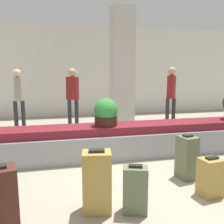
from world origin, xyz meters
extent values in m
plane|color=#9E937F|center=(0.00, 0.00, 0.00)|extent=(18.00, 18.00, 0.00)
cube|color=silver|center=(0.00, 5.90, 1.60)|extent=(18.00, 0.06, 3.20)
cube|color=gray|center=(0.00, 1.24, 0.24)|extent=(7.58, 0.74, 0.47)
cube|color=maroon|center=(0.00, 1.24, 0.55)|extent=(7.28, 0.58, 0.15)
cube|color=beige|center=(0.65, 2.97, 1.60)|extent=(0.55, 0.55, 3.20)
cube|color=#A3843D|center=(0.94, -0.56, 0.26)|extent=(0.33, 0.28, 0.51)
cube|color=black|center=(0.94, -0.56, 0.53)|extent=(0.17, 0.11, 0.03)
cube|color=#5B6647|center=(0.91, 0.01, 0.33)|extent=(0.29, 0.32, 0.66)
cube|color=black|center=(0.91, 0.01, 0.68)|extent=(0.15, 0.12, 0.03)
cube|color=#5B6647|center=(-0.16, -0.72, 0.28)|extent=(0.33, 0.27, 0.56)
cube|color=black|center=(-0.16, -0.72, 0.58)|extent=(0.17, 0.11, 0.03)
cube|color=#A3843D|center=(-0.59, -0.61, 0.37)|extent=(0.36, 0.30, 0.74)
cube|color=black|center=(-0.59, -0.61, 0.75)|extent=(0.19, 0.11, 0.03)
cylinder|color=#381914|center=(-0.13, 1.21, 0.71)|extent=(0.42, 0.42, 0.17)
sphere|color=#2D7F38|center=(-0.13, 1.21, 0.92)|extent=(0.45, 0.45, 0.45)
cylinder|color=#282833|center=(-2.15, 4.00, 0.40)|extent=(0.11, 0.11, 0.81)
cylinder|color=#282833|center=(-1.95, 4.00, 0.40)|extent=(0.11, 0.11, 0.81)
cube|color=gray|center=(-2.05, 4.00, 1.13)|extent=(0.20, 0.33, 0.64)
sphere|color=beige|center=(-2.05, 4.00, 1.57)|extent=(0.24, 0.24, 0.24)
cylinder|color=#282833|center=(-0.66, 3.87, 0.41)|extent=(0.11, 0.11, 0.82)
cylinder|color=#282833|center=(-0.46, 3.87, 0.41)|extent=(0.11, 0.11, 0.82)
cube|color=maroon|center=(-0.56, 3.87, 1.14)|extent=(0.37, 0.32, 0.65)
sphere|color=tan|center=(-0.56, 3.87, 1.59)|extent=(0.24, 0.24, 0.24)
cylinder|color=#282833|center=(2.16, 3.41, 0.42)|extent=(0.11, 0.11, 0.84)
cylinder|color=#282833|center=(2.36, 3.41, 0.42)|extent=(0.11, 0.11, 0.84)
cube|color=maroon|center=(2.26, 3.41, 1.17)|extent=(0.34, 0.36, 0.66)
sphere|color=tan|center=(2.26, 3.41, 1.62)|extent=(0.24, 0.24, 0.24)
camera|label=1|loc=(-1.02, -3.31, 1.67)|focal=40.00mm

